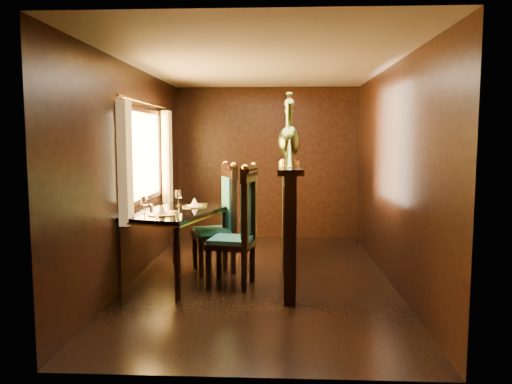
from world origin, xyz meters
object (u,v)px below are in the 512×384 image
(dining_table, at_px, (175,217))
(chair_left, at_px, (242,223))
(chair_right, at_px, (223,214))
(peacock_left, at_px, (289,128))
(peacock_right, at_px, (289,132))

(dining_table, relative_size, chair_left, 1.14)
(chair_right, distance_m, peacock_left, 1.39)
(dining_table, bearing_deg, peacock_right, 43.06)
(peacock_left, relative_size, peacock_right, 1.12)
(chair_right, distance_m, peacock_right, 1.32)
(chair_left, bearing_deg, chair_right, 123.71)
(chair_left, height_order, chair_right, chair_left)
(dining_table, bearing_deg, peacock_left, 21.32)
(chair_left, bearing_deg, dining_table, 177.79)
(dining_table, xyz_separation_m, peacock_left, (1.32, 0.12, 1.03))
(chair_right, relative_size, peacock_left, 1.63)
(chair_right, bearing_deg, peacock_left, -43.70)
(dining_table, relative_size, peacock_right, 2.10)
(dining_table, height_order, chair_right, chair_right)
(chair_left, distance_m, peacock_right, 1.42)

